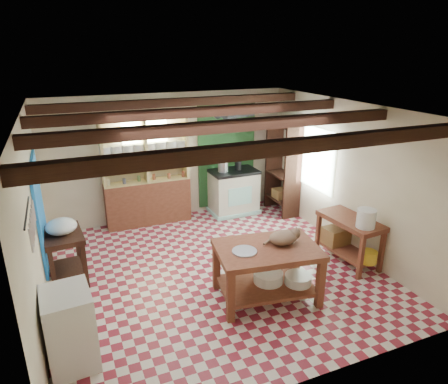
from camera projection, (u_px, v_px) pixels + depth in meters
name	position (u px, v px, depth m)	size (l,w,h in m)	color
floor	(215.00, 271.00, 6.49)	(5.00, 5.00, 0.02)	maroon
ceiling	(213.00, 110.00, 5.61)	(5.00, 5.00, 0.02)	#4D4D52
wall_back	(170.00, 157.00, 8.22)	(5.00, 0.04, 2.60)	beige
wall_front	(307.00, 279.00, 3.88)	(5.00, 0.04, 2.60)	beige
wall_left	(34.00, 222.00, 5.15)	(0.04, 5.00, 2.60)	beige
wall_right	(348.00, 177.00, 6.95)	(0.04, 5.00, 2.60)	beige
ceiling_beams	(213.00, 118.00, 5.65)	(5.00, 3.80, 0.15)	#361C13
blue_wall_patch	(40.00, 211.00, 6.01)	(0.04, 1.40, 1.60)	blue
green_wall_patch	(227.00, 154.00, 8.66)	(1.30, 0.04, 2.30)	#1C481F
window_back	(145.00, 140.00, 7.88)	(0.90, 0.02, 0.80)	silver
window_right	(314.00, 158.00, 7.78)	(0.02, 1.30, 1.20)	silver
utensil_rail	(29.00, 223.00, 3.96)	(0.06, 0.90, 0.28)	black
pot_rack	(235.00, 114.00, 7.98)	(0.86, 0.12, 0.36)	black
shelving_unit	(146.00, 172.00, 7.92)	(1.70, 0.34, 2.20)	#D1BD78
tall_rack	(283.00, 168.00, 8.54)	(0.40, 0.86, 2.00)	#361C13
work_table	(266.00, 272.00, 5.69)	(1.42, 0.95, 0.81)	brown
stove	(234.00, 191.00, 8.66)	(0.99, 0.67, 0.97)	beige
prep_table	(66.00, 257.00, 6.10)	(0.55, 0.80, 0.81)	#361C13
white_cabinet	(70.00, 328.00, 4.46)	(0.51, 0.62, 0.93)	silver
right_counter	(349.00, 240.00, 6.65)	(0.55, 1.11, 0.80)	brown
cat	(283.00, 238.00, 5.62)	(0.42, 0.32, 0.19)	#8B6951
steel_tray	(245.00, 251.00, 5.42)	(0.34, 0.34, 0.02)	#B8B8C1
basin_large	(268.00, 277.00, 5.78)	(0.43, 0.43, 0.15)	silver
basin_small	(298.00, 279.00, 5.74)	(0.38, 0.38, 0.13)	silver
kettle_left	(223.00, 166.00, 8.35)	(0.21, 0.21, 0.25)	#B8B8C1
kettle_right	(238.00, 165.00, 8.50)	(0.15, 0.15, 0.18)	black
enamel_bowl	(61.00, 226.00, 5.93)	(0.45, 0.45, 0.23)	silver
white_bucket	(366.00, 218.00, 6.15)	(0.29, 0.29, 0.29)	silver
wicker_basket	(336.00, 235.00, 6.92)	(0.42, 0.33, 0.29)	olive
yellow_tub	(368.00, 257.00, 6.31)	(0.26, 0.26, 0.19)	gold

